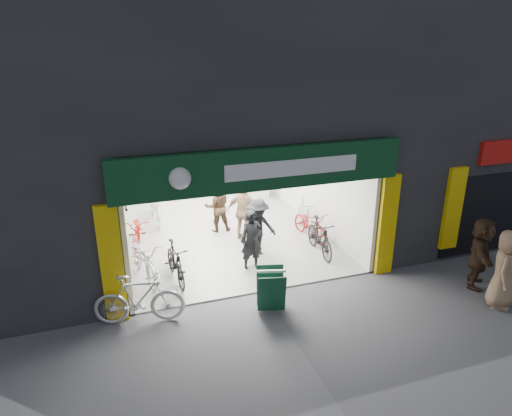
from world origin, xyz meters
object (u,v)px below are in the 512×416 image
parked_bike (139,299)px  pedestrian_near (505,269)px  sandwich_board (271,289)px  bike_right_front (320,237)px  bike_left_front (144,259)px

parked_bike → pedestrian_near: (7.63, -1.92, 0.34)m
sandwich_board → pedestrian_near: bearing=-2.4°
bike_right_front → pedestrian_near: (2.65, -3.63, 0.39)m
bike_right_front → parked_bike: bearing=-156.6°
bike_right_front → pedestrian_near: bearing=-49.5°
pedestrian_near → sandwich_board: (-4.88, 1.50, -0.39)m
bike_right_front → parked_bike: parked_bike is taller
sandwich_board → bike_right_front: bearing=58.4°
bike_left_front → bike_right_front: 4.69m
bike_left_front → sandwich_board: 3.39m
bike_left_front → parked_bike: 1.94m
pedestrian_near → sandwich_board: size_ratio=1.94×
bike_left_front → parked_bike: parked_bike is taller
bike_left_front → sandwich_board: bike_left_front is taller
bike_right_front → pedestrian_near: 4.51m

